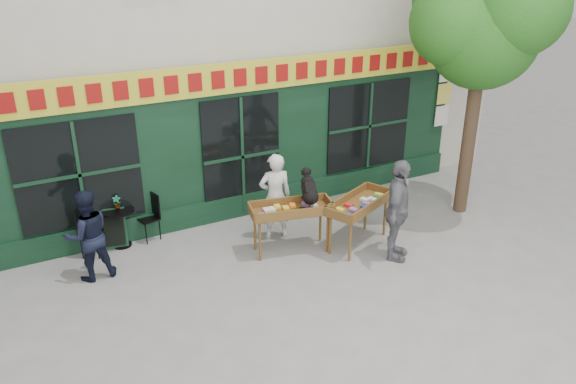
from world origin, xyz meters
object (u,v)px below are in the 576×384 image
at_px(book_cart_right, 359,206).
at_px(woman, 275,196).
at_px(book_cart_center, 291,211).
at_px(man_right, 397,211).
at_px(bistro_table, 119,221).
at_px(man_left, 88,235).
at_px(dog, 309,186).

bearing_deg(book_cart_right, woman, 116.66).
relative_size(book_cart_center, man_right, 0.83).
height_order(woman, bistro_table, woman).
height_order(bistro_table, man_left, man_left).
distance_m(woman, bistro_table, 3.01).
relative_size(man_right, man_left, 1.17).
relative_size(book_cart_right, man_left, 0.99).
bearing_deg(man_left, dog, 163.67).
xyz_separation_m(book_cart_center, book_cart_right, (1.26, -0.39, 0.00)).
bearing_deg(dog, bistro_table, 164.03).
distance_m(dog, man_left, 3.97).
relative_size(woman, bistro_table, 2.30).
bearing_deg(bistro_table, book_cart_right, -27.33).
xyz_separation_m(bistro_table, man_left, (-0.70, -0.90, 0.28)).
bearing_deg(woman, book_cart_right, 153.76).
distance_m(book_cart_center, book_cart_right, 1.32).
bearing_deg(book_cart_center, man_left, -179.81).
bearing_deg(woman, man_left, 10.59).
xyz_separation_m(woman, bistro_table, (-2.80, 1.06, -0.33)).
bearing_deg(book_cart_right, man_right, -92.08).
xyz_separation_m(book_cart_center, man_left, (-3.50, 0.81, 0.00)).
bearing_deg(bistro_table, man_right, -33.15).
bearing_deg(man_left, woman, 173.64).
height_order(woman, man_right, man_right).
bearing_deg(book_cart_right, dog, 135.71).
distance_m(book_cart_center, dog, 0.59).
relative_size(man_right, bistro_table, 2.53).
bearing_deg(man_right, book_cart_right, 67.92).
xyz_separation_m(book_cart_center, man_right, (1.56, -1.14, 0.14)).
height_order(dog, bistro_table, dog).
height_order(book_cart_right, man_right, man_right).
height_order(book_cart_center, man_left, man_left).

